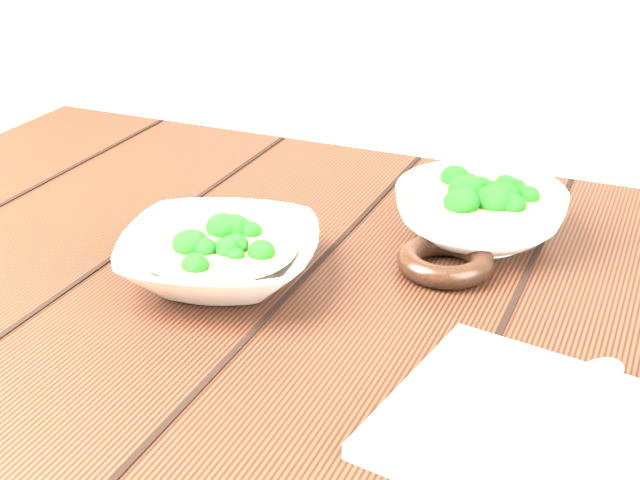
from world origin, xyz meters
TOP-DOWN VIEW (x-y plane):
  - table at (0.00, 0.00)m, footprint 1.20×0.80m
  - soup_bowl_front at (-0.09, -0.01)m, footprint 0.24×0.24m
  - soup_bowl_back at (0.11, 0.18)m, footprint 0.22×0.22m
  - trivet at (0.10, 0.09)m, footprint 0.12×0.12m
  - napkin at (0.25, -0.13)m, footprint 0.27×0.23m
  - spoon_left at (0.26, -0.09)m, footprint 0.09×0.19m
  - spoon_right at (0.30, -0.08)m, footprint 0.11×0.18m

SIDE VIEW (x-z plane):
  - table at x=0.00m, z-range 0.26..1.01m
  - napkin at x=0.25m, z-range 0.75..0.76m
  - trivet at x=0.10m, z-range 0.75..0.77m
  - spoon_left at x=0.26m, z-range 0.76..0.77m
  - spoon_right at x=0.30m, z-range 0.76..0.77m
  - soup_bowl_front at x=-0.09m, z-range 0.75..0.80m
  - soup_bowl_back at x=0.11m, z-range 0.75..0.81m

